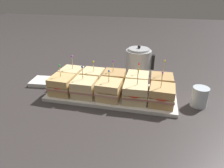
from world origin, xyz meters
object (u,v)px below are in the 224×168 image
object	(u,v)px
serving_platter	(112,94)
sandwich_front_center	(110,90)
sandwich_front_left	(85,88)
sandwich_back_far_left	(72,76)
sandwich_back_center	(114,79)
sandwich_back_far_right	(161,84)
napkin_stack	(42,82)
sandwich_back_left	(93,78)
sandwich_front_far_left	(62,85)
sandwich_front_far_right	(162,95)
drinking_glass	(200,97)
sandwich_front_right	(135,93)
kettle_steel	(138,62)
sandwich_back_right	(137,82)

from	to	relation	value
serving_platter	sandwich_front_center	size ratio (longest dim) A/B	4.33
sandwich_front_left	sandwich_front_center	xyz separation A→B (m)	(0.13, -0.00, 0.00)
sandwich_front_left	sandwich_back_far_left	xyz separation A→B (m)	(-0.12, 0.13, 0.00)
sandwich_back_center	sandwich_back_far_right	xyz separation A→B (m)	(0.25, 0.00, 0.00)
sandwich_back_far_right	napkin_stack	xyz separation A→B (m)	(-0.69, -0.02, -0.05)
serving_platter	sandwich_back_left	size ratio (longest dim) A/B	4.50
sandwich_front_far_left	sandwich_back_far_left	distance (m)	0.13
sandwich_back_far_right	sandwich_front_far_right	bearing A→B (deg)	-89.17
sandwich_back_far_right	drinking_glass	size ratio (longest dim) A/B	1.79
sandwich_front_right	sandwich_front_far_right	distance (m)	0.12
sandwich_back_center	napkin_stack	xyz separation A→B (m)	(-0.44, -0.02, -0.05)
sandwich_back_far_right	sandwich_back_left	bearing A→B (deg)	-179.87
sandwich_front_right	sandwich_back_far_right	size ratio (longest dim) A/B	0.99
sandwich_front_center	napkin_stack	distance (m)	0.46
sandwich_front_left	sandwich_back_left	bearing A→B (deg)	88.88
sandwich_front_right	sandwich_back_center	world-z (taller)	sandwich_front_right
drinking_glass	sandwich_front_center	bearing A→B (deg)	-172.52
sandwich_back_left	drinking_glass	distance (m)	0.56
sandwich_front_center	kettle_steel	size ratio (longest dim) A/B	0.80
sandwich_front_left	drinking_glass	distance (m)	0.57
sandwich_back_center	serving_platter	bearing A→B (deg)	-89.62
sandwich_front_left	kettle_steel	bearing A→B (deg)	59.20
sandwich_back_right	napkin_stack	world-z (taller)	sandwich_back_right
sandwich_front_far_right	sandwich_front_left	bearing A→B (deg)	-179.90
sandwich_front_center	napkin_stack	size ratio (longest dim) A/B	1.18
sandwich_back_right	drinking_glass	bearing A→B (deg)	-12.93
sandwich_front_right	napkin_stack	world-z (taller)	sandwich_front_right
sandwich_front_center	sandwich_back_left	distance (m)	0.18
serving_platter	sandwich_back_right	bearing A→B (deg)	26.22
kettle_steel	sandwich_back_center	bearing A→B (deg)	-111.61
sandwich_back_far_right	sandwich_back_right	bearing A→B (deg)	-177.91
drinking_glass	kettle_steel	bearing A→B (deg)	134.90
sandwich_back_right	sandwich_back_left	bearing A→B (deg)	179.15
sandwich_front_center	serving_platter	bearing A→B (deg)	92.32
sandwich_front_left	sandwich_back_center	world-z (taller)	sandwich_front_left
sandwich_front_far_left	sandwich_front_center	world-z (taller)	sandwich_front_far_left
sandwich_front_far_left	sandwich_front_left	distance (m)	0.12
sandwich_front_left	sandwich_back_left	xyz separation A→B (m)	(0.00, 0.13, -0.00)
sandwich_front_left	sandwich_front_far_right	bearing A→B (deg)	0.10
sandwich_front_center	sandwich_back_left	size ratio (longest dim) A/B	1.04
serving_platter	sandwich_front_left	bearing A→B (deg)	-153.52
sandwich_front_center	kettle_steel	world-z (taller)	kettle_steel
sandwich_front_far_right	drinking_glass	world-z (taller)	sandwich_front_far_right
serving_platter	sandwich_front_right	xyz separation A→B (m)	(0.13, -0.06, 0.05)
sandwich_back_center	sandwich_back_right	xyz separation A→B (m)	(0.13, -0.00, 0.00)
sandwich_back_far_left	sandwich_back_left	size ratio (longest dim) A/B	1.13
sandwich_front_center	drinking_glass	size ratio (longest dim) A/B	1.58
serving_platter	sandwich_front_far_left	world-z (taller)	sandwich_front_far_left
serving_platter	sandwich_front_far_left	bearing A→B (deg)	-165.77
sandwich_back_far_right	drinking_glass	bearing A→B (deg)	-22.58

